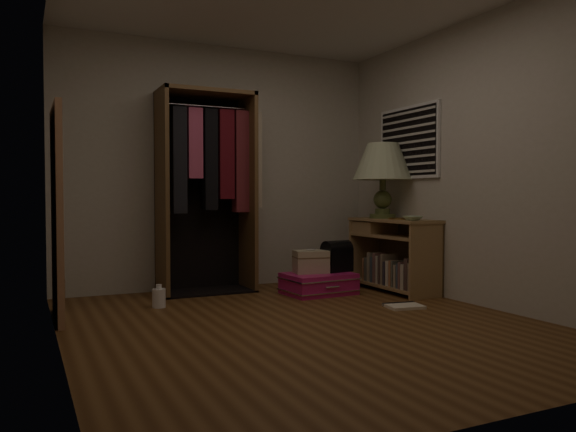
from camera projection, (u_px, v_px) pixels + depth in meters
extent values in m
plane|color=#583619|center=(306.00, 325.00, 4.30)|extent=(4.00, 4.00, 0.00)
cube|color=beige|center=(221.00, 167.00, 6.06)|extent=(3.50, 0.02, 2.60)
cube|color=beige|center=(516.00, 124.00, 2.45)|extent=(3.50, 0.02, 2.60)
cube|color=beige|center=(480.00, 161.00, 5.01)|extent=(0.02, 4.00, 2.60)
cube|color=beige|center=(57.00, 146.00, 3.50)|extent=(0.02, 4.00, 2.60)
cube|color=white|center=(409.00, 143.00, 5.89)|extent=(0.03, 0.96, 0.76)
cube|color=black|center=(409.00, 143.00, 5.89)|extent=(0.03, 0.90, 0.70)
cube|color=silver|center=(407.00, 172.00, 5.89)|extent=(0.01, 0.88, 0.02)
cube|color=silver|center=(407.00, 165.00, 5.89)|extent=(0.01, 0.88, 0.02)
cube|color=silver|center=(407.00, 157.00, 5.89)|extent=(0.01, 0.88, 0.02)
cube|color=silver|center=(407.00, 150.00, 5.88)|extent=(0.01, 0.88, 0.02)
cube|color=silver|center=(407.00, 142.00, 5.88)|extent=(0.01, 0.88, 0.02)
cube|color=silver|center=(407.00, 135.00, 5.88)|extent=(0.01, 0.88, 0.02)
cube|color=silver|center=(407.00, 128.00, 5.88)|extent=(0.01, 0.88, 0.02)
cube|color=silver|center=(407.00, 120.00, 5.87)|extent=(0.01, 0.88, 0.02)
cube|color=silver|center=(408.00, 113.00, 5.87)|extent=(0.01, 0.88, 0.02)
cube|color=#9A774A|center=(427.00, 260.00, 5.37)|extent=(0.40, 0.03, 0.75)
cube|color=#9A774A|center=(365.00, 250.00, 6.33)|extent=(0.40, 0.03, 0.75)
cube|color=#9A774A|center=(393.00, 285.00, 5.86)|extent=(0.40, 1.04, 0.03)
cube|color=#9A774A|center=(393.00, 236.00, 5.84)|extent=(0.40, 1.04, 0.03)
cube|color=#9A774A|center=(393.00, 220.00, 5.84)|extent=(0.42, 1.12, 0.03)
cube|color=brown|center=(408.00, 254.00, 5.93)|extent=(0.02, 1.10, 0.75)
cube|color=#9A774A|center=(374.00, 227.00, 6.13)|extent=(0.36, 0.38, 0.13)
cube|color=gray|center=(417.00, 277.00, 5.40)|extent=(0.21, 0.03, 0.27)
cube|color=#4C3833|center=(413.00, 274.00, 5.44)|extent=(0.19, 0.05, 0.31)
cube|color=#B7AD99|center=(408.00, 277.00, 5.48)|extent=(0.15, 0.05, 0.25)
cube|color=brown|center=(407.00, 275.00, 5.53)|extent=(0.21, 0.03, 0.26)
cube|color=#3F4C59|center=(404.00, 276.00, 5.56)|extent=(0.19, 0.03, 0.24)
cube|color=gray|center=(402.00, 276.00, 5.60)|extent=(0.20, 0.03, 0.23)
cube|color=#59594C|center=(398.00, 274.00, 5.63)|extent=(0.17, 0.03, 0.27)
cube|color=#B2724C|center=(395.00, 273.00, 5.66)|extent=(0.15, 0.03, 0.26)
cube|color=beige|center=(394.00, 273.00, 5.71)|extent=(0.19, 0.04, 0.26)
cube|color=#332D38|center=(390.00, 273.00, 5.76)|extent=(0.16, 0.03, 0.24)
cube|color=gray|center=(389.00, 269.00, 5.80)|extent=(0.20, 0.03, 0.31)
cube|color=#4C3833|center=(385.00, 269.00, 5.83)|extent=(0.16, 0.03, 0.30)
cube|color=#B7AD99|center=(383.00, 269.00, 5.87)|extent=(0.17, 0.03, 0.29)
cube|color=brown|center=(380.00, 268.00, 5.91)|extent=(0.15, 0.05, 0.31)
cube|color=#3F4C59|center=(377.00, 269.00, 5.96)|extent=(0.17, 0.03, 0.27)
cube|color=gray|center=(374.00, 267.00, 6.01)|extent=(0.16, 0.04, 0.31)
cube|color=#59594C|center=(373.00, 269.00, 6.06)|extent=(0.20, 0.05, 0.25)
cube|color=#B2724C|center=(369.00, 269.00, 6.10)|extent=(0.17, 0.03, 0.24)
cube|color=brown|center=(162.00, 192.00, 5.53)|extent=(0.04, 0.50, 2.05)
cube|color=brown|center=(248.00, 193.00, 5.92)|extent=(0.04, 0.50, 2.05)
cube|color=brown|center=(206.00, 93.00, 5.69)|extent=(0.95, 0.50, 0.04)
cube|color=black|center=(200.00, 193.00, 5.94)|extent=(0.95, 0.02, 2.05)
cube|color=black|center=(207.00, 291.00, 5.76)|extent=(0.95, 0.50, 0.02)
cylinder|color=silver|center=(206.00, 106.00, 5.69)|extent=(0.87, 0.02, 0.02)
cube|color=black|center=(179.00, 160.00, 5.57)|extent=(0.14, 0.12, 1.05)
cube|color=#BF4C72|center=(195.00, 143.00, 5.64)|extent=(0.15, 0.11, 0.71)
cube|color=black|center=(210.00, 160.00, 5.71)|extent=(0.13, 0.13, 1.03)
cube|color=#590F19|center=(225.00, 155.00, 5.78)|extent=(0.15, 0.15, 0.91)
cube|color=maroon|center=(241.00, 162.00, 5.86)|extent=(0.15, 0.15, 1.05)
cube|color=beige|center=(255.00, 160.00, 5.92)|extent=(0.12, 0.10, 1.00)
cube|color=#A87451|center=(57.00, 213.00, 4.44)|extent=(0.05, 0.80, 1.70)
cube|color=white|center=(61.00, 213.00, 4.45)|extent=(0.01, 0.68, 1.58)
cube|color=#BF1766|center=(319.00, 284.00, 5.65)|extent=(0.70, 0.52, 0.21)
cube|color=silver|center=(319.00, 289.00, 5.65)|extent=(0.72, 0.54, 0.01)
cube|color=silver|center=(319.00, 278.00, 5.65)|extent=(0.72, 0.54, 0.01)
cylinder|color=silver|center=(332.00, 287.00, 5.43)|extent=(0.15, 0.03, 0.02)
cube|color=tan|center=(311.00, 262.00, 5.66)|extent=(0.37, 0.29, 0.23)
cube|color=brown|center=(311.00, 257.00, 5.66)|extent=(0.38, 0.29, 0.01)
cylinder|color=silver|center=(311.00, 250.00, 5.65)|extent=(0.10, 0.03, 0.02)
cube|color=black|center=(337.00, 261.00, 5.77)|extent=(0.32, 0.24, 0.22)
cylinder|color=black|center=(337.00, 250.00, 5.77)|extent=(0.32, 0.24, 0.19)
cylinder|color=#445227|center=(382.00, 216.00, 6.01)|extent=(0.33, 0.33, 0.05)
cylinder|color=#445227|center=(383.00, 211.00, 6.01)|extent=(0.19, 0.19, 0.06)
sphere|color=#445227|center=(383.00, 200.00, 6.00)|extent=(0.23, 0.23, 0.19)
cylinder|color=#445227|center=(383.00, 185.00, 6.00)|extent=(0.08, 0.08, 0.11)
cone|color=beige|center=(383.00, 161.00, 5.99)|extent=(0.76, 0.76, 0.39)
cone|color=silver|center=(383.00, 161.00, 5.99)|extent=(0.68, 0.68, 0.37)
cylinder|color=#A3793F|center=(400.00, 219.00, 5.73)|extent=(0.32, 0.32, 0.01)
imported|color=#B4D8B5|center=(413.00, 218.00, 5.47)|extent=(0.19, 0.19, 0.04)
cylinder|color=white|center=(159.00, 298.00, 4.96)|extent=(0.12, 0.12, 0.17)
cylinder|color=white|center=(159.00, 287.00, 4.96)|extent=(0.05, 0.05, 0.04)
cube|color=beige|center=(404.00, 306.00, 4.96)|extent=(0.34, 0.29, 0.03)
cube|color=black|center=(398.00, 304.00, 5.06)|extent=(0.31, 0.09, 0.03)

